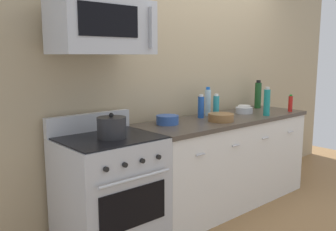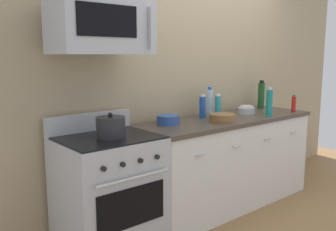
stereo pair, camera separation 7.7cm
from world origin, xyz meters
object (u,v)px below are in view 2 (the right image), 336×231
(bowl_steel_prep, at_px, (246,110))
(bowl_wooden_salad, at_px, (222,117))
(bowl_blue_mixing, at_px, (168,120))
(stockpot, at_px, (111,127))
(bottle_wine_green, at_px, (261,95))
(bowl_white_ceramic, at_px, (247,108))
(bottle_hot_sauce_red, at_px, (294,104))
(bottle_water_clear, at_px, (210,102))
(range_oven, at_px, (109,192))
(bottle_soda_blue, at_px, (202,107))
(bottle_dish_soap, at_px, (218,106))
(microwave, at_px, (101,27))
(bottle_sparkling_teal, at_px, (269,102))

(bowl_steel_prep, relative_size, bowl_wooden_salad, 0.75)
(bowl_blue_mixing, distance_m, stockpot, 0.71)
(bottle_wine_green, relative_size, bowl_white_ceramic, 2.31)
(bottle_hot_sauce_red, distance_m, bowl_wooden_salad, 1.06)
(bottle_wine_green, relative_size, bowl_steel_prep, 1.80)
(bottle_water_clear, bearing_deg, range_oven, -171.48)
(bottle_soda_blue, distance_m, bowl_white_ceramic, 0.73)
(range_oven, height_order, bowl_wooden_salad, range_oven)
(bowl_white_ceramic, bearing_deg, bowl_blue_mixing, -177.39)
(bottle_water_clear, xyz_separation_m, bottle_hot_sauce_red, (0.90, -0.43, -0.05))
(bottle_wine_green, height_order, bottle_hot_sauce_red, bottle_wine_green)
(bottle_dish_soap, height_order, stockpot, bottle_dish_soap)
(bottle_dish_soap, relative_size, bottle_soda_blue, 1.01)
(microwave, xyz_separation_m, stockpot, (-0.00, -0.10, -0.75))
(bottle_water_clear, height_order, stockpot, bottle_water_clear)
(stockpot, bearing_deg, bowl_white_ceramic, 6.31)
(bottle_wine_green, height_order, bowl_steel_prep, bottle_wine_green)
(bowl_white_ceramic, bearing_deg, range_oven, -175.28)
(range_oven, distance_m, bottle_sparkling_teal, 1.91)
(bottle_soda_blue, bearing_deg, bowl_wooden_salad, -89.19)
(bottle_dish_soap, relative_size, bowl_steel_prep, 1.29)
(range_oven, xyz_separation_m, bowl_wooden_salad, (1.18, -0.12, 0.49))
(range_oven, bearing_deg, bottle_dish_soap, 3.07)
(stockpot, bearing_deg, bottle_wine_green, 6.09)
(microwave, height_order, bottle_wine_green, microwave)
(bottle_water_clear, relative_size, bottle_soda_blue, 1.26)
(range_oven, height_order, bowl_white_ceramic, range_oven)
(range_oven, bearing_deg, bottle_hot_sauce_red, -5.79)
(bottle_water_clear, distance_m, stockpot, 1.37)
(range_oven, xyz_separation_m, stockpot, (0.00, -0.05, 0.53))
(microwave, xyz_separation_m, bottle_soda_blue, (1.18, 0.10, -0.72))
(bottle_sparkling_teal, height_order, bowl_blue_mixing, bottle_sparkling_teal)
(bottle_soda_blue, distance_m, bowl_blue_mixing, 0.49)
(bottle_hot_sauce_red, height_order, bowl_white_ceramic, bottle_hot_sauce_red)
(stockpot, bearing_deg, bottle_hot_sauce_red, -4.44)
(microwave, bearing_deg, bottle_wine_green, 3.56)
(microwave, relative_size, bottle_soda_blue, 3.14)
(range_oven, xyz_separation_m, bottle_hot_sauce_red, (2.24, -0.23, 0.54))
(bottle_dish_soap, xyz_separation_m, bowl_wooden_salad, (-0.15, -0.19, -0.07))
(bottle_sparkling_teal, distance_m, bottle_hot_sauce_red, 0.44)
(bottle_dish_soap, relative_size, bottle_hot_sauce_red, 1.25)
(bottle_sparkling_teal, height_order, stockpot, bottle_sparkling_teal)
(bottle_soda_blue, relative_size, bowl_wooden_salad, 0.96)
(microwave, relative_size, stockpot, 3.36)
(bottle_dish_soap, xyz_separation_m, bottle_soda_blue, (-0.15, 0.07, -0.00))
(bottle_wine_green, relative_size, bottle_hot_sauce_red, 1.74)
(range_oven, distance_m, bowl_steel_prep, 1.82)
(range_oven, height_order, bottle_dish_soap, bottle_dish_soap)
(microwave, xyz_separation_m, bowl_blue_mixing, (0.70, 0.06, -0.79))
(bottle_soda_blue, relative_size, bowl_steel_prep, 1.28)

